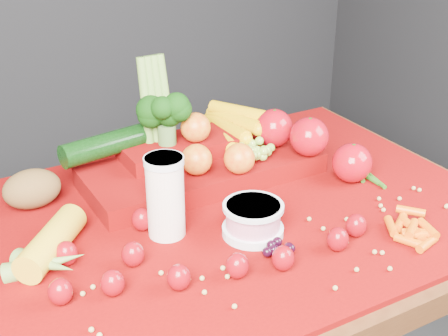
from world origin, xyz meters
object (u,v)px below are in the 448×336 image
milk_glass (165,194)px  produce_mound (215,151)px  yogurt_bowl (253,219)px  table (229,255)px

milk_glass → produce_mound: bearing=40.3°
milk_glass → yogurt_bowl: size_ratio=1.37×
table → yogurt_bowl: yogurt_bowl is taller
yogurt_bowl → produce_mound: produce_mound is taller
table → yogurt_bowl: size_ratio=9.38×
table → produce_mound: produce_mound is taller
milk_glass → yogurt_bowl: 0.17m
produce_mound → yogurt_bowl: bearing=-102.7°
milk_glass → yogurt_bowl: milk_glass is taller
produce_mound → table: bearing=-108.7°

